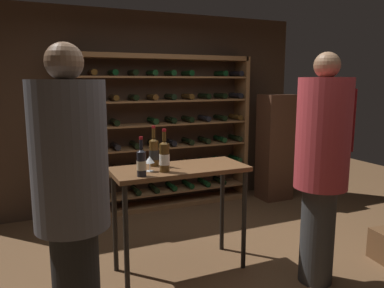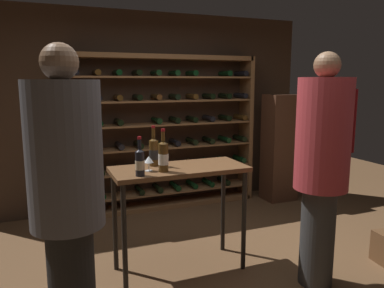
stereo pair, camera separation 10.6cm
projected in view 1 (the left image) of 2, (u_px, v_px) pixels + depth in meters
ground_plane at (218, 271)px, 3.45m from camera, size 10.28×10.28×0.00m
back_wall at (147, 111)px, 5.17m from camera, size 4.51×0.10×2.64m
wine_rack at (163, 133)px, 5.08m from camera, size 2.55×0.32×2.07m
tasting_table at (180, 181)px, 3.36m from camera, size 1.20×0.53×0.98m
person_guest_khaki at (71, 189)px, 2.29m from camera, size 0.46×0.46×1.96m
person_host_in_suit at (322, 160)px, 3.12m from camera, size 0.44×0.44×1.96m
display_cabinet at (275, 147)px, 5.49m from camera, size 0.44×0.36×1.54m
wine_bottle_red_label at (142, 162)px, 2.99m from camera, size 0.08×0.08×0.32m
wine_bottle_black_capsule at (164, 156)px, 3.14m from camera, size 0.09×0.09×0.37m
wine_bottle_amber_reserve at (154, 152)px, 3.36m from camera, size 0.09×0.09×0.37m
wine_glass_stemmed_left at (150, 160)px, 3.16m from camera, size 0.08×0.08×0.13m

